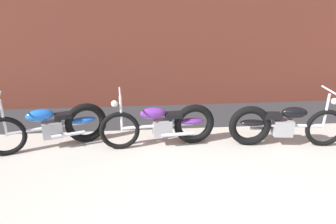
% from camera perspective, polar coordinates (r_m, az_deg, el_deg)
% --- Properties ---
extents(sidewalk_slab, '(36.00, 3.50, 0.01)m').
position_cam_1_polar(sidewalk_slab, '(4.41, 9.57, -12.28)').
color(sidewalk_slab, '#B2ADA3').
rests_on(sidewalk_slab, ground).
extents(motorcycle_blue, '(1.94, 0.85, 1.03)m').
position_cam_1_polar(motorcycle_blue, '(5.37, -20.93, -2.47)').
color(motorcycle_blue, black).
rests_on(motorcycle_blue, ground).
extents(motorcycle_purple, '(2.01, 0.58, 1.03)m').
position_cam_1_polar(motorcycle_purple, '(5.06, -0.26, -2.41)').
color(motorcycle_purple, black).
rests_on(motorcycle_purple, ground).
extents(motorcycle_black, '(2.00, 0.60, 1.03)m').
position_cam_1_polar(motorcycle_black, '(5.41, 20.78, -2.28)').
color(motorcycle_black, black).
rests_on(motorcycle_black, ground).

